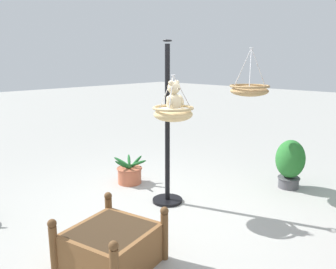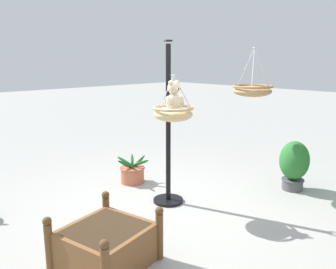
{
  "view_description": "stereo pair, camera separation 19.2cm",
  "coord_description": "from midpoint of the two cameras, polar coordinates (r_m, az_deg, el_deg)",
  "views": [
    {
      "loc": [
        3.21,
        3.15,
        2.06
      ],
      "look_at": [
        -0.03,
        0.04,
        1.08
      ],
      "focal_mm": 36.87,
      "sensor_mm": 36.0,
      "label": 1
    },
    {
      "loc": [
        3.08,
        3.28,
        2.06
      ],
      "look_at": [
        -0.03,
        0.04,
        1.08
      ],
      "focal_mm": 36.87,
      "sensor_mm": 36.0,
      "label": 2
    }
  ],
  "objects": [
    {
      "name": "display_pole_central",
      "position": [
        4.96,
        -1.21,
        -3.51
      ],
      "size": [
        0.44,
        0.44,
        2.31
      ],
      "color": "black",
      "rests_on": "ground"
    },
    {
      "name": "wooden_planter_box",
      "position": [
        3.69,
        -10.88,
        -17.66
      ],
      "size": [
        1.02,
        0.99,
        0.58
      ],
      "color": "brown",
      "rests_on": "ground"
    },
    {
      "name": "potted_plant_fern_front",
      "position": [
        5.89,
        18.65,
        -4.4
      ],
      "size": [
        0.46,
        0.46,
        0.8
      ],
      "color": "#4C4C51",
      "rests_on": "ground"
    },
    {
      "name": "ground_plane",
      "position": [
        4.95,
        -1.68,
        -12.26
      ],
      "size": [
        40.0,
        40.0,
        0.0
      ],
      "primitive_type": "plane",
      "color": "#9E9E99"
    },
    {
      "name": "potted_plant_tall_leafy",
      "position": [
        5.91,
        -7.31,
        -6.37
      ],
      "size": [
        0.55,
        0.57,
        0.46
      ],
      "color": "#BC6042",
      "rests_on": "ground"
    },
    {
      "name": "hanging_basket_with_teddy",
      "position": [
        4.54,
        -0.35,
        3.57
      ],
      "size": [
        0.54,
        0.54,
        0.61
      ],
      "color": "tan"
    },
    {
      "name": "teddy_bear",
      "position": [
        4.5,
        -0.16,
        5.88
      ],
      "size": [
        0.29,
        0.26,
        0.43
      ],
      "color": "beige"
    },
    {
      "name": "hanging_basket_left_high",
      "position": [
        5.42,
        12.32,
        7.21
      ],
      "size": [
        0.6,
        0.6,
        0.73
      ],
      "color": "#A37F51"
    }
  ]
}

